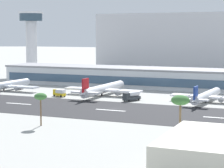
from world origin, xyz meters
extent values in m
plane|color=#9E9E99|center=(0.00, 0.00, 0.00)|extent=(1400.00, 1400.00, 0.00)
cube|color=#262628|center=(0.00, -3.39, 0.04)|extent=(800.00, 40.62, 0.08)
cube|color=white|center=(-40.87, -3.39, 0.09)|extent=(12.00, 1.20, 0.01)
cube|color=white|center=(0.01, -3.39, 0.09)|extent=(12.00, 1.20, 0.01)
cube|color=white|center=(40.91, -3.39, 0.09)|extent=(12.00, 1.20, 0.01)
cube|color=silver|center=(-19.72, 73.19, 4.70)|extent=(147.09, 23.84, 9.39)
cube|color=#38516B|center=(-19.72, 61.12, 4.23)|extent=(142.68, 0.30, 4.23)
cube|color=gray|center=(-19.72, 73.19, 9.89)|extent=(148.56, 24.08, 1.00)
cylinder|color=silver|center=(-110.23, 114.61, 18.56)|extent=(7.60, 7.60, 37.13)
cylinder|color=#2D4251|center=(-110.23, 114.61, 39.71)|extent=(15.72, 15.72, 5.17)
cylinder|color=silver|center=(-110.23, 114.61, 42.89)|extent=(16.98, 16.98, 1.20)
cube|color=#BCBCC1|center=(-23.16, 197.36, 22.21)|extent=(139.60, 26.96, 44.42)
cylinder|color=silver|center=(-71.92, 31.15, 2.82)|extent=(4.40, 36.45, 3.64)
sphere|color=silver|center=(-71.53, 49.33, 2.82)|extent=(3.46, 3.46, 3.46)
cube|color=silver|center=(-71.93, 30.42, 2.46)|extent=(37.17, 6.23, 0.80)
cylinder|color=gray|center=(-63.59, 30.24, 1.82)|extent=(2.47, 5.14, 2.36)
cylinder|color=black|center=(-71.95, 29.33, 0.50)|extent=(0.65, 0.65, 1.00)
cylinder|color=white|center=(-19.30, 33.84, 3.13)|extent=(4.63, 40.39, 4.03)
sphere|color=white|center=(-19.00, 54.01, 3.13)|extent=(3.83, 3.83, 3.83)
cone|color=white|center=(-19.60, 13.68, 3.13)|extent=(3.74, 7.31, 3.63)
cube|color=white|center=(-19.32, 33.04, 2.72)|extent=(37.39, 6.61, 0.89)
cylinder|color=gray|center=(-10.92, 32.91, 2.02)|extent=(2.71, 5.69, 2.62)
cylinder|color=gray|center=(-27.71, 33.16, 2.02)|extent=(2.71, 5.69, 2.62)
cube|color=white|center=(-19.58, 15.29, 3.53)|extent=(12.73, 3.52, 0.71)
cube|color=red|center=(-19.58, 15.29, 6.35)|extent=(0.73, 5.45, 6.45)
cylinder|color=black|center=(-19.33, 31.83, 0.55)|extent=(0.73, 0.73, 1.11)
cylinder|color=white|center=(28.93, 31.75, 2.71)|extent=(5.76, 35.13, 3.50)
sphere|color=white|center=(30.07, 49.20, 2.71)|extent=(3.32, 3.32, 3.32)
cone|color=white|center=(27.80, 14.30, 2.71)|extent=(3.55, 6.49, 3.15)
cube|color=white|center=(28.89, 31.05, 2.36)|extent=(30.28, 7.18, 0.77)
cylinder|color=gray|center=(35.62, 30.62, 1.75)|extent=(2.59, 5.03, 2.27)
cylinder|color=gray|center=(22.15, 31.49, 1.75)|extent=(2.59, 5.03, 2.27)
cube|color=white|center=(27.89, 15.69, 3.06)|extent=(10.37, 3.54, 0.62)
cube|color=navy|center=(27.89, 15.69, 5.51)|extent=(0.86, 4.75, 5.60)
cylinder|color=black|center=(28.82, 30.01, 0.48)|extent=(0.63, 0.63, 0.96)
cube|color=gold|center=(-36.41, 22.51, 1.05)|extent=(6.41, 3.83, 1.20)
cube|color=silver|center=(-35.72, 22.33, 2.45)|extent=(4.76, 3.31, 1.60)
cube|color=gold|center=(-38.51, 23.06, 2.40)|extent=(2.18, 2.56, 1.50)
cylinder|color=black|center=(-38.15, 24.20, 0.45)|extent=(0.94, 0.50, 0.90)
cylinder|color=black|center=(-38.75, 21.88, 0.45)|extent=(0.94, 0.50, 0.90)
cylinder|color=black|center=(-34.08, 23.15, 0.45)|extent=(0.94, 0.50, 0.90)
cylinder|color=black|center=(-34.68, 20.83, 0.45)|extent=(0.94, 0.50, 0.90)
cube|color=#2D3338|center=(-1.22, 22.62, 1.15)|extent=(5.92, 8.81, 1.40)
cylinder|color=silver|center=(-0.80, 23.55, 2.90)|extent=(4.32, 6.13, 2.10)
cube|color=#2D3338|center=(-2.58, 19.69, 2.75)|extent=(3.03, 2.85, 1.80)
cylinder|color=black|center=(-3.65, 20.46, 0.45)|extent=(0.63, 0.93, 0.90)
cylinder|color=black|center=(-1.29, 19.38, 0.45)|extent=(0.63, 0.93, 0.90)
cylinder|color=black|center=(-1.16, 25.87, 0.45)|extent=(0.63, 0.93, 0.90)
cylinder|color=black|center=(1.20, 24.78, 0.45)|extent=(0.63, 0.93, 0.90)
cylinder|color=brown|center=(-8.70, -38.30, 4.62)|extent=(0.46, 0.46, 9.23)
ellipsoid|color=#386B33|center=(-8.70, -38.30, 9.23)|extent=(3.97, 3.97, 2.18)
cylinder|color=brown|center=(37.14, -43.68, 5.70)|extent=(0.57, 0.57, 11.40)
ellipsoid|color=#386B33|center=(37.14, -43.68, 11.40)|extent=(4.87, 4.87, 2.68)
camera|label=1|loc=(67.18, -160.63, 28.83)|focal=74.13mm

